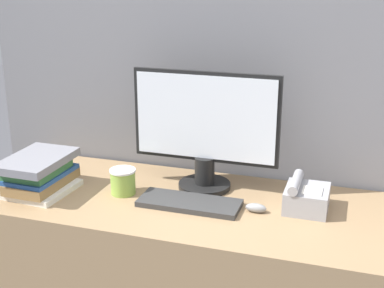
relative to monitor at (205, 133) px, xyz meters
name	(u,v)px	position (x,y,z in m)	size (l,w,h in m)	color
cubicle_panel_rear	(211,168)	(-0.03, 0.21, -0.23)	(2.00, 0.04, 1.46)	slate
desk	(186,284)	(-0.03, -0.14, -0.59)	(1.60, 0.63, 0.73)	#937551
monitor	(205,133)	(0.00, 0.00, 0.00)	(0.57, 0.21, 0.46)	black
keyboard	(189,203)	(0.00, -0.18, -0.22)	(0.37, 0.15, 0.02)	#333333
mouse	(256,208)	(0.24, -0.16, -0.21)	(0.08, 0.04, 0.03)	gray
coffee_cup	(123,181)	(-0.28, -0.15, -0.18)	(0.10, 0.10, 0.10)	#8CB247
book_stack	(39,174)	(-0.60, -0.23, -0.15)	(0.25, 0.31, 0.15)	silver
desk_telephone	(306,197)	(0.40, -0.08, -0.18)	(0.15, 0.18, 0.12)	#99999E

